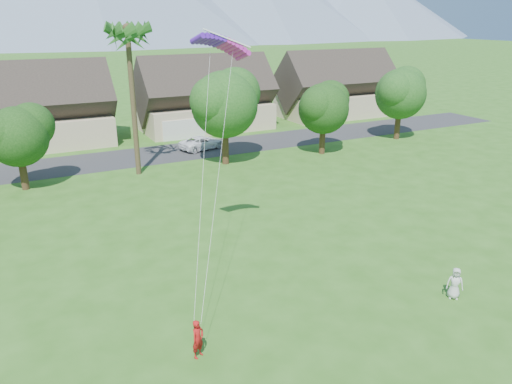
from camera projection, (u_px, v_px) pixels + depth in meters
ground at (368, 354)px, 20.14m from camera, size 500.00×500.00×0.00m
street at (145, 156)px, 48.72m from camera, size 90.00×7.00×0.01m
kite_flyer at (198, 339)px, 19.72m from camera, size 0.71×0.64×1.64m
watcher at (455, 283)px, 23.89m from camera, size 0.92×0.89×1.59m
parked_car at (202, 143)px, 51.08m from camera, size 5.30×3.44×1.36m
houses_row at (125, 107)px, 55.35m from camera, size 72.75×8.19×8.86m
tree_row at (146, 118)px, 41.50m from camera, size 62.27×6.67×8.45m
fan_palm at (127, 31)px, 39.32m from camera, size 3.00×3.00×13.80m
parafoil_kite at (221, 43)px, 24.09m from camera, size 2.94×1.14×0.50m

